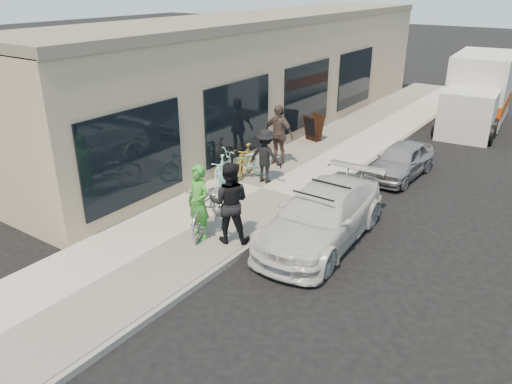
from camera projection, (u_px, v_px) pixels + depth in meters
The scene contains 17 objects.
ground at pixel (259, 262), 10.21m from camera, with size 120.00×120.00×0.00m, color black.
sidewalk at pixel (261, 190), 13.50m from camera, with size 3.00×34.00×0.15m, color #B5AEA3.
curb at pixel (311, 204), 12.68m from camera, with size 0.12×34.00×0.13m, color gray.
storefront at pixel (265, 75), 18.16m from camera, with size 3.60×20.00×4.22m.
bike_rack at pixel (237, 162), 13.82m from camera, with size 0.15×0.62×0.87m.
sandwich_board at pixel (313, 128), 17.23m from camera, with size 0.67×0.67×0.91m.
sedan_white at pixel (322, 216), 10.84m from camera, with size 1.92×4.24×1.25m.
sedan_silver at pixel (401, 161), 14.44m from camera, with size 1.17×2.91×0.99m, color gray.
moving_truck at pixel (478, 94), 19.47m from camera, with size 2.49×5.63×2.70m.
tandem_bike at pixel (209, 205), 11.15m from camera, with size 0.71×2.05×1.08m, color #B1B1B3.
woman_rider at pixel (199, 202), 10.57m from camera, with size 0.60×0.40×1.66m, color green.
man_standing at pixel (229, 202), 10.42m from camera, with size 0.87×0.68×1.78m, color black.
cruiser_bike_a at pixel (221, 174), 13.18m from camera, with size 0.42×1.49×0.90m, color #97E1D5.
cruiser_bike_b at pixel (244, 163), 13.85m from camera, with size 0.64×1.85×0.97m, color #97E1D5.
cruiser_bike_c at pixel (245, 161), 14.15m from camera, with size 0.42×1.47×0.88m, color gold.
bystander_a at pixel (266, 156), 13.59m from camera, with size 0.96×0.55×1.49m, color black.
bystander_b at pixel (278, 134), 14.93m from camera, with size 1.06×0.44×1.81m, color brown.
Camera 1 is at (5.00, -7.27, 5.34)m, focal length 35.00 mm.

